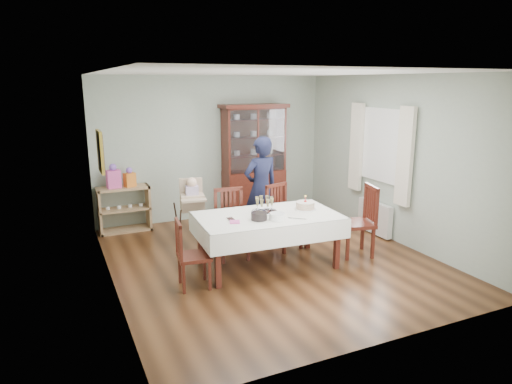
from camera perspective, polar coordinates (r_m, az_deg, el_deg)
floor at (r=6.89m, az=1.79°, el=-8.38°), size 5.00×5.00×0.00m
room_shell at (r=6.93m, az=-0.06°, el=6.34°), size 5.00×5.00×5.00m
dining_table at (r=6.53m, az=1.46°, el=-6.04°), size 2.06×1.27×0.76m
china_cabinet at (r=8.88m, az=-0.25°, el=4.14°), size 1.30×0.48×2.18m
sideboard at (r=8.37m, az=-16.13°, el=-2.05°), size 0.90×0.38×0.80m
picture_frame at (r=6.62m, az=-18.91°, el=4.81°), size 0.04×0.48×0.58m
window at (r=7.94m, az=15.49°, el=5.65°), size 0.04×1.02×1.22m
curtain_left at (r=7.45m, az=18.13°, el=4.20°), size 0.07×0.30×1.55m
curtain_right at (r=8.39m, az=12.43°, el=5.54°), size 0.07×0.30×1.55m
radiator at (r=8.16m, az=14.62°, el=-3.09°), size 0.10×0.80×0.55m
chair_far_left at (r=6.87m, az=-3.02°, el=-5.72°), size 0.51×0.51×1.03m
chair_far_right at (r=7.27m, az=3.48°, el=-4.70°), size 0.56×0.56×1.01m
chair_end_left at (r=5.97m, az=-7.90°, el=-9.31°), size 0.44×0.44×0.89m
chair_end_right at (r=7.13m, az=12.50°, el=-5.22°), size 0.59×0.59×1.07m
woman at (r=7.57m, az=0.61°, el=0.48°), size 0.68×0.49×1.72m
high_chair at (r=7.41m, az=-7.89°, el=-3.34°), size 0.58×0.58×1.12m
champagne_tray at (r=6.52m, az=1.06°, el=-1.98°), size 0.37×0.37×0.22m
birthday_cake at (r=6.70m, az=6.18°, el=-1.73°), size 0.31×0.31×0.21m
plate_stack_dark at (r=6.17m, az=0.38°, el=-3.03°), size 0.24×0.24×0.11m
plate_stack_white at (r=6.18m, az=2.66°, el=-3.07°), size 0.22×0.22×0.09m
napkin_stack at (r=6.07m, az=-2.67°, el=-3.76°), size 0.17×0.17×0.02m
cutlery at (r=6.20m, az=-3.50°, el=-3.41°), size 0.12×0.17×0.01m
cake_knife at (r=6.25m, az=5.16°, el=-3.32°), size 0.20×0.18×0.01m
gift_bag_pink at (r=8.20m, az=-17.38°, el=1.77°), size 0.25×0.17×0.43m
gift_bag_orange at (r=8.24m, az=-15.52°, el=1.70°), size 0.22×0.19×0.34m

